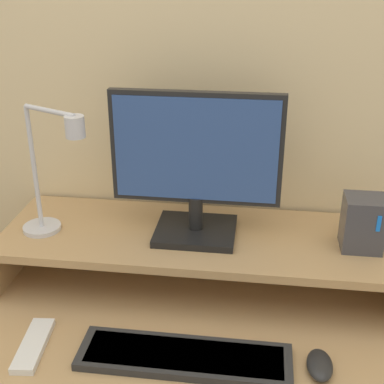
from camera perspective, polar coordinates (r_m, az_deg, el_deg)
name	(u,v)px	position (r m, az deg, el deg)	size (l,w,h in m)	color
wall_back	(210,60)	(1.45, 1.94, 13.90)	(6.00, 0.05, 2.50)	beige
desk	(192,380)	(1.48, -0.01, -19.39)	(1.03, 0.64, 0.70)	tan
monitor_shelf	(200,241)	(1.40, 0.82, -5.29)	(1.03, 0.34, 0.14)	tan
monitor	(196,164)	(1.31, 0.42, 3.01)	(0.42, 0.18, 0.37)	black
desk_lamp	(52,176)	(1.36, -14.69, 1.65)	(0.21, 0.14, 0.34)	silver
router_dock	(363,223)	(1.37, 17.75, -3.17)	(0.10, 0.09, 0.14)	#3D3D42
keyboard	(184,357)	(1.21, -0.82, -17.16)	(0.46, 0.13, 0.02)	#282828
mouse	(320,365)	(1.22, 13.46, -17.51)	(0.06, 0.10, 0.03)	black
remote_control	(33,345)	(1.29, -16.56, -15.39)	(0.07, 0.18, 0.02)	white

